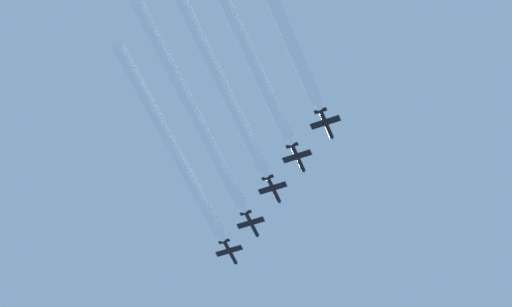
{
  "coord_description": "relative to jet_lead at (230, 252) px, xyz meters",
  "views": [
    {
      "loc": [
        66.53,
        -184.14,
        1.86
      ],
      "look_at": [
        0.03,
        -14.48,
        247.94
      ],
      "focal_mm": 75.97,
      "sensor_mm": 36.0,
      "label": 1
    }
  ],
  "objects": [
    {
      "name": "jet_fourth_echelon",
      "position": [
        32.85,
        -29.49,
        -4.4
      ],
      "size": [
        8.49,
        12.36,
        2.97
      ],
      "color": "black"
    },
    {
      "name": "smoke_trail_third_echelon",
      "position": [
        21.97,
        -64.7,
        -2.86
      ],
      "size": [
        3.4,
        77.76,
        3.4
      ],
      "color": "white"
    },
    {
      "name": "smoke_trail_fifth_echelon",
      "position": [
        44.37,
        -75.0,
        -5.71
      ],
      "size": [
        3.4,
        61.74,
        3.4
      ],
      "color": "white"
    },
    {
      "name": "smoke_trail_lead",
      "position": [
        0.0,
        -42.43,
        -0.03
      ],
      "size": [
        3.4,
        73.61,
        3.4
      ],
      "color": "white"
    },
    {
      "name": "jet_third_echelon",
      "position": [
        21.97,
        -20.2,
        -2.83
      ],
      "size": [
        8.49,
        12.36,
        2.97
      ],
      "color": "black"
    },
    {
      "name": "jet_second_echelon",
      "position": [
        10.85,
        -9.41,
        -1.73
      ],
      "size": [
        8.49,
        12.36,
        2.97
      ],
      "color": "black"
    },
    {
      "name": "jet_lead",
      "position": [
        0.0,
        0.0,
        0.0
      ],
      "size": [
        8.49,
        12.36,
        2.97
      ],
      "color": "black"
    },
    {
      "name": "smoke_trail_fourth_echelon",
      "position": [
        32.85,
        -67.35,
        -4.43
      ],
      "size": [
        3.4,
        64.45,
        3.4
      ],
      "color": "white"
    },
    {
      "name": "smoke_trail_second_echelon",
      "position": [
        10.85,
        -52.73,
        -1.76
      ],
      "size": [
        3.4,
        75.39,
        3.4
      ],
      "color": "white"
    },
    {
      "name": "jet_fifth_echelon",
      "position": [
        44.37,
        -38.5,
        -5.68
      ],
      "size": [
        8.49,
        12.36,
        2.97
      ],
      "color": "black"
    }
  ]
}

